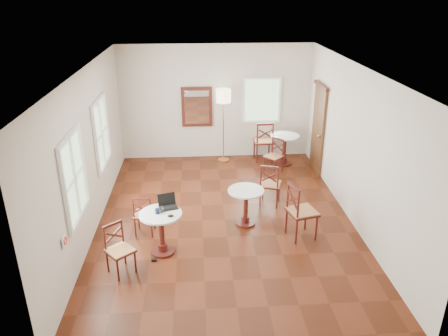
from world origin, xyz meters
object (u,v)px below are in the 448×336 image
chair_back_a (264,141)px  chair_back_b (274,156)px  power_adapter (154,260)px  cafe_table_mid (246,203)px  laptop (168,204)px  chair_near_a (144,214)px  cafe_table_near (161,228)px  chair_mid_b (301,211)px  mouse (171,216)px  navy_mug (157,211)px  floor_lamp (223,101)px  water_glass (161,210)px  chair_near_b (119,249)px  cafe_table_back (284,146)px  chair_mid_a (270,184)px

chair_back_a → chair_back_b: chair_back_a is taller
chair_back_b → power_adapter: size_ratio=9.25×
cafe_table_mid → laptop: 1.64m
chair_near_a → laptop: bearing=144.0°
cafe_table_near → chair_back_a: 4.84m
cafe_table_mid → chair_back_b: 2.68m
chair_mid_b → mouse: 2.39m
chair_near_a → navy_mug: navy_mug is taller
mouse → navy_mug: 0.26m
chair_back_a → floor_lamp: size_ratio=0.56×
navy_mug → laptop: bearing=55.6°
navy_mug → cafe_table_mid: bearing=28.9°
chair_back_a → water_glass: (-2.39, -4.16, 0.30)m
chair_back_b → chair_near_b: bearing=-82.7°
chair_mid_b → power_adapter: 2.76m
cafe_table_back → power_adapter: (-3.04, -4.13, -0.47)m
chair_near_b → chair_mid_a: chair_mid_a is taller
cafe_table_back → cafe_table_near: bearing=-126.8°
chair_near_a → floor_lamp: 4.14m
chair_near_b → power_adapter: chair_near_b is taller
floor_lamp → power_adapter: floor_lamp is taller
cafe_table_back → chair_back_b: size_ratio=0.92×
cafe_table_back → floor_lamp: (-1.55, 0.34, 1.14)m
floor_lamp → water_glass: 4.46m
cafe_table_near → chair_back_b: bearing=52.9°
chair_near_b → power_adapter: bearing=-12.9°
cafe_table_back → floor_lamp: floor_lamp is taller
laptop → power_adapter: bearing=-134.3°
cafe_table_mid → mouse: mouse is taller
cafe_table_near → chair_back_b: (2.56, 3.37, -0.05)m
chair_near_a → floor_lamp: bearing=-110.4°
floor_lamp → water_glass: size_ratio=17.89×
cafe_table_mid → laptop: laptop is taller
chair_near_a → mouse: (0.55, -0.79, 0.39)m
chair_mid_a → water_glass: size_ratio=8.76×
chair_near_a → floor_lamp: size_ratio=0.42×
chair_near_a → chair_mid_a: chair_mid_a is taller
floor_lamp → power_adapter: size_ratio=20.77×
chair_mid_a → chair_near_a: bearing=39.5°
chair_mid_a → navy_mug: 2.80m
chair_back_b → navy_mug: navy_mug is taller
chair_near_b → navy_mug: 0.88m
cafe_table_mid → chair_mid_b: bearing=-29.7°
floor_lamp → laptop: size_ratio=5.17×
laptop → mouse: 0.37m
chair_mid_b → power_adapter: chair_mid_b is taller
water_glass → chair_back_b: bearing=52.8°
chair_near_a → chair_mid_a: bearing=-152.7°
cafe_table_near → chair_mid_a: bearing=37.6°
chair_mid_a → chair_back_b: 1.75m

